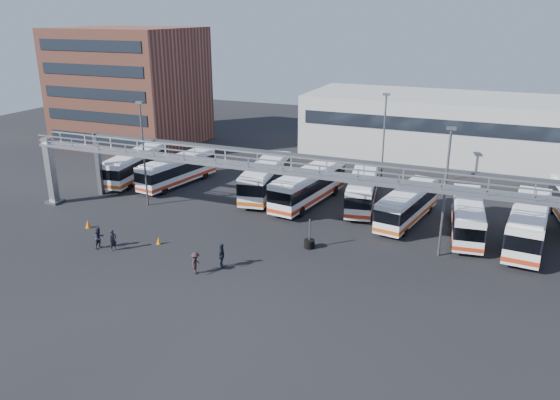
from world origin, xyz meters
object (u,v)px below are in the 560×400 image
at_px(bus_8, 528,223).
at_px(bus_5, 363,189).
at_px(light_pole_left, 143,148).
at_px(bus_4, 308,185).
at_px(bus_7, 467,216).
at_px(tire_stack, 309,243).
at_px(light_pole_back, 384,137).
at_px(bus_6, 408,204).
at_px(light_pole_mid, 446,186).
at_px(bus_1, 177,170).
at_px(pedestrian_c, 196,263).
at_px(pedestrian_b, 99,238).
at_px(cone_left, 88,224).
at_px(cone_right, 159,240).
at_px(bus_0, 135,165).
at_px(bus_3, 266,177).
at_px(pedestrian_d, 222,256).
at_px(pedestrian_a, 113,240).

bearing_deg(bus_8, bus_5, 169.99).
distance_m(light_pole_left, bus_4, 16.29).
relative_size(bus_7, tire_stack, 4.20).
xyz_separation_m(light_pole_back, bus_6, (4.35, -8.64, -4.00)).
xyz_separation_m(light_pole_mid, bus_1, (-28.90, 7.81, -3.99)).
bearing_deg(light_pole_mid, pedestrian_c, -147.82).
relative_size(pedestrian_b, tire_stack, 0.72).
bearing_deg(cone_left, cone_right, -4.15).
bearing_deg(bus_6, bus_5, 162.50).
relative_size(light_pole_mid, bus_0, 0.94).
xyz_separation_m(bus_3, pedestrian_d, (3.89, -16.78, -0.98)).
bearing_deg(bus_1, bus_4, 8.27).
xyz_separation_m(bus_4, cone_right, (-7.92, -14.12, -1.59)).
height_order(pedestrian_a, cone_left, pedestrian_a).
bearing_deg(bus_4, bus_1, -172.89).
xyz_separation_m(bus_1, bus_5, (20.44, 1.02, 0.01)).
bearing_deg(cone_right, light_pole_mid, 17.01).
bearing_deg(tire_stack, bus_6, 55.05).
bearing_deg(tire_stack, bus_0, 157.72).
bearing_deg(bus_0, tire_stack, -29.48).
xyz_separation_m(bus_7, pedestrian_a, (-25.67, -14.28, -0.84)).
bearing_deg(tire_stack, bus_7, 34.34).
distance_m(bus_5, cone_left, 25.63).
bearing_deg(tire_stack, bus_8, 24.62).
bearing_deg(pedestrian_c, pedestrian_b, 73.45).
bearing_deg(pedestrian_d, bus_6, -50.48).
bearing_deg(bus_5, bus_7, -29.19).
relative_size(cone_right, tire_stack, 0.26).
height_order(bus_3, pedestrian_a, bus_3).
xyz_separation_m(bus_7, cone_left, (-30.87, -11.29, -1.36)).
distance_m(pedestrian_c, cone_left, 14.01).
xyz_separation_m(light_pole_left, bus_4, (14.42, 6.54, -3.82)).
height_order(bus_1, bus_3, bus_3).
xyz_separation_m(light_pole_left, cone_right, (6.50, -7.57, -5.41)).
bearing_deg(bus_1, pedestrian_c, -44.58).
distance_m(bus_7, pedestrian_c, 23.21).
bearing_deg(pedestrian_d, light_pole_back, -29.58).
relative_size(bus_5, pedestrian_c, 6.35).
bearing_deg(bus_0, cone_left, -77.21).
relative_size(bus_8, pedestrian_c, 6.95).
relative_size(bus_0, tire_stack, 4.39).
height_order(bus_8, pedestrian_c, bus_8).
relative_size(bus_1, pedestrian_d, 5.66).
bearing_deg(bus_6, bus_4, -177.04).
height_order(light_pole_left, bus_4, light_pole_left).
xyz_separation_m(bus_6, cone_left, (-25.66, -12.37, -1.36)).
height_order(bus_7, pedestrian_b, bus_7).
relative_size(bus_5, bus_8, 0.91).
bearing_deg(cone_left, light_pole_back, 44.59).
distance_m(light_pole_back, cone_right, 26.02).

